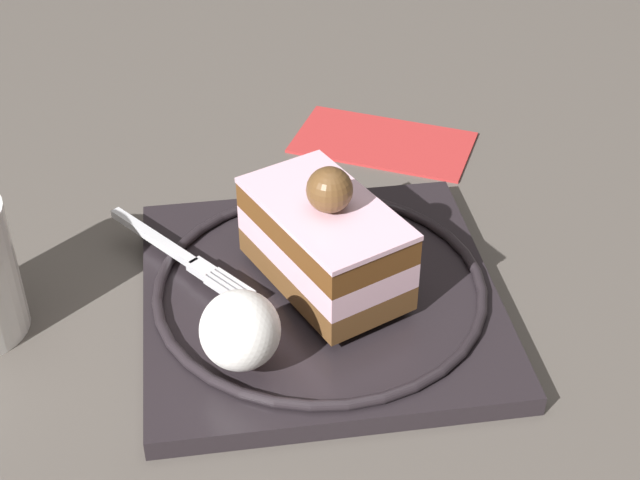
{
  "coord_description": "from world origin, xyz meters",
  "views": [
    {
      "loc": [
        0.02,
        0.39,
        0.36
      ],
      "look_at": [
        -0.01,
        -0.02,
        0.05
      ],
      "focal_mm": 53.0,
      "sensor_mm": 36.0,
      "label": 1
    }
  ],
  "objects_px": {
    "folded_napkin": "(383,141)",
    "fork": "(182,256)",
    "whipped_cream_dollop": "(240,330)",
    "dessert_plate": "(320,295)",
    "cake_slice": "(325,240)"
  },
  "relations": [
    {
      "from": "fork",
      "to": "folded_napkin",
      "type": "xyz_separation_m",
      "value": [
        -0.14,
        -0.15,
        -0.02
      ]
    },
    {
      "from": "cake_slice",
      "to": "folded_napkin",
      "type": "bearing_deg",
      "value": -108.02
    },
    {
      "from": "cake_slice",
      "to": "whipped_cream_dollop",
      "type": "relative_size",
      "value": 2.78
    },
    {
      "from": "fork",
      "to": "folded_napkin",
      "type": "bearing_deg",
      "value": -132.62
    },
    {
      "from": "dessert_plate",
      "to": "folded_napkin",
      "type": "bearing_deg",
      "value": -108.57
    },
    {
      "from": "cake_slice",
      "to": "folded_napkin",
      "type": "distance_m",
      "value": 0.19
    },
    {
      "from": "folded_napkin",
      "to": "dessert_plate",
      "type": "bearing_deg",
      "value": 71.43
    },
    {
      "from": "cake_slice",
      "to": "folded_napkin",
      "type": "height_order",
      "value": "cake_slice"
    },
    {
      "from": "fork",
      "to": "cake_slice",
      "type": "bearing_deg",
      "value": 164.05
    },
    {
      "from": "whipped_cream_dollop",
      "to": "folded_napkin",
      "type": "height_order",
      "value": "whipped_cream_dollop"
    },
    {
      "from": "whipped_cream_dollop",
      "to": "fork",
      "type": "height_order",
      "value": "whipped_cream_dollop"
    },
    {
      "from": "dessert_plate",
      "to": "cake_slice",
      "type": "bearing_deg",
      "value": -128.58
    },
    {
      "from": "folded_napkin",
      "to": "fork",
      "type": "bearing_deg",
      "value": 47.38
    },
    {
      "from": "dessert_plate",
      "to": "folded_napkin",
      "type": "distance_m",
      "value": 0.19
    },
    {
      "from": "dessert_plate",
      "to": "whipped_cream_dollop",
      "type": "relative_size",
      "value": 5.14
    }
  ]
}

